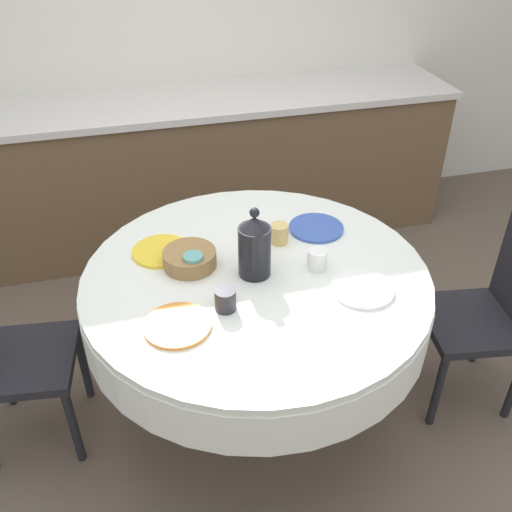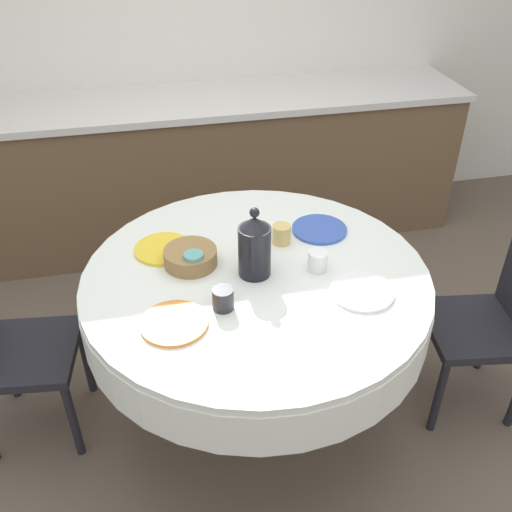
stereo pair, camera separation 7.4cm
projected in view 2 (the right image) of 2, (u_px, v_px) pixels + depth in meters
The scene contains 16 objects.
ground_plane at pixel (256, 406), 2.64m from camera, with size 12.00×12.00×0.00m, color brown.
wall_back at pixel (188, 19), 3.42m from camera, with size 7.00×0.05×2.60m.
kitchen_counter at pixel (203, 169), 3.62m from camera, with size 3.24×0.64×0.93m.
dining_table at pixel (256, 298), 2.28m from camera, with size 1.36×1.36×0.77m.
chair_left at pixel (497, 312), 2.41m from camera, with size 0.45×0.45×0.93m.
chair_right at pixel (1, 339), 2.27m from camera, with size 0.45×0.45×0.93m.
plate_near_left at pixel (174, 323), 1.96m from camera, with size 0.24×0.24×0.01m, color orange.
cup_near_left at pixel (223, 299), 2.01m from camera, with size 0.08×0.08×0.08m, color #28282D.
plate_near_right at pixel (362, 292), 2.10m from camera, with size 0.24×0.24×0.01m, color white.
cup_near_right at pixel (318, 261), 2.20m from camera, with size 0.08×0.08×0.08m, color white.
plate_far_left at pixel (163, 249), 2.33m from camera, with size 0.24×0.24×0.01m, color yellow.
cup_far_left at pixel (194, 263), 2.19m from camera, with size 0.08×0.08×0.08m, color #5BA39E.
plate_far_right at pixel (319, 229), 2.45m from camera, with size 0.24×0.24×0.01m, color #3856AD.
cup_far_right at pixel (281, 234), 2.36m from camera, with size 0.08×0.08×0.08m, color #DBB766.
coffee_carafe at pixel (255, 247), 2.13m from camera, with size 0.12×0.12×0.29m.
bread_basket at pixel (191, 257), 2.24m from camera, with size 0.21×0.21×0.07m, color olive.
Camera 2 is at (-0.38, -1.73, 2.08)m, focal length 40.00 mm.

